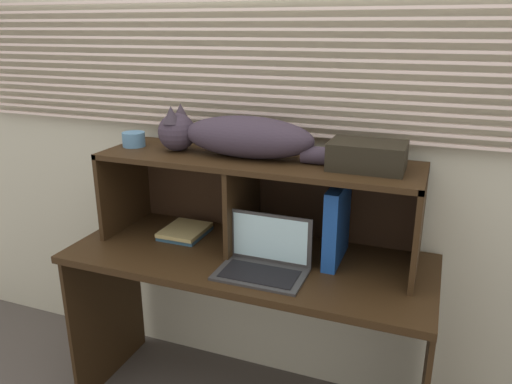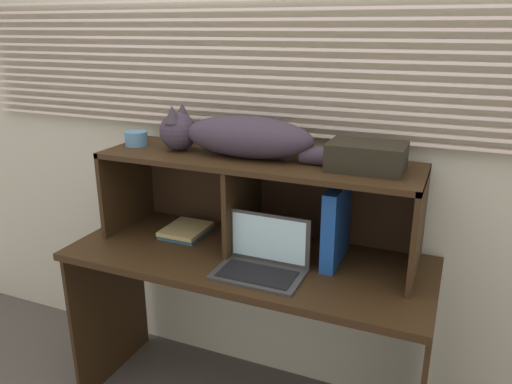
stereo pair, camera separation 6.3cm
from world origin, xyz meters
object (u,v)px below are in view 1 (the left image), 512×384
object	(u,v)px
book_stack	(185,231)
small_basket	(134,139)
binder_upright	(337,223)
cat	(239,137)
laptop	(264,260)
storage_box	(367,156)

from	to	relation	value
book_stack	small_basket	distance (m)	0.46
binder_upright	cat	bearing A→B (deg)	180.00
laptop	book_stack	world-z (taller)	laptop
book_stack	small_basket	bearing A→B (deg)	179.48
laptop	small_basket	xyz separation A→B (m)	(-0.68, 0.19, 0.37)
laptop	storage_box	world-z (taller)	storage_box
cat	laptop	bearing A→B (deg)	-47.16
binder_upright	small_basket	size ratio (longest dim) A/B	3.19
cat	book_stack	xyz separation A→B (m)	(-0.26, -0.00, -0.45)
cat	book_stack	bearing A→B (deg)	-179.54
laptop	storage_box	bearing A→B (deg)	30.86
storage_box	binder_upright	bearing A→B (deg)	180.00
binder_upright	small_basket	bearing A→B (deg)	180.00
cat	binder_upright	size ratio (longest dim) A/B	3.01
binder_upright	storage_box	world-z (taller)	storage_box
book_stack	storage_box	bearing A→B (deg)	0.16
small_basket	storage_box	xyz separation A→B (m)	(1.00, 0.00, 0.02)
book_stack	storage_box	world-z (taller)	storage_box
small_basket	storage_box	world-z (taller)	storage_box
laptop	small_basket	world-z (taller)	small_basket
binder_upright	book_stack	size ratio (longest dim) A/B	1.44
book_stack	small_basket	size ratio (longest dim) A/B	2.22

